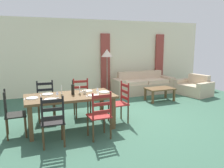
# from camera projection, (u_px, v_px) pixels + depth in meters

# --- Properties ---
(ground_plane) EXTENTS (9.60, 9.60, 0.02)m
(ground_plane) POSITION_uv_depth(u_px,v_px,m) (130.00, 118.00, 5.73)
(ground_plane) COLOR #37604B
(wall_far) EXTENTS (9.60, 0.16, 2.70)m
(wall_far) POSITION_uv_depth(u_px,v_px,m) (91.00, 57.00, 8.50)
(wall_far) COLOR #F1E8C0
(wall_far) RESTS_ON ground_plane
(curtain_panel_left) EXTENTS (0.35, 0.08, 2.20)m
(curtain_panel_left) POSITION_uv_depth(u_px,v_px,m) (105.00, 63.00, 8.60)
(curtain_panel_left) COLOR #9B3F36
(curtain_panel_left) RESTS_ON ground_plane
(curtain_panel_right) EXTENTS (0.35, 0.08, 2.20)m
(curtain_panel_right) POSITION_uv_depth(u_px,v_px,m) (159.00, 61.00, 9.48)
(curtain_panel_right) COLOR #9B3F36
(curtain_panel_right) RESTS_ON ground_plane
(dining_table) EXTENTS (1.90, 0.96, 0.75)m
(dining_table) POSITION_uv_depth(u_px,v_px,m) (70.00, 99.00, 4.92)
(dining_table) COLOR brown
(dining_table) RESTS_ON ground_plane
(dining_chair_near_left) EXTENTS (0.44, 0.42, 0.96)m
(dining_chair_near_left) POSITION_uv_depth(u_px,v_px,m) (53.00, 121.00, 4.09)
(dining_chair_near_left) COLOR black
(dining_chair_near_left) RESTS_ON ground_plane
(dining_chair_near_right) EXTENTS (0.43, 0.41, 0.96)m
(dining_chair_near_right) POSITION_uv_depth(u_px,v_px,m) (100.00, 115.00, 4.42)
(dining_chair_near_right) COLOR maroon
(dining_chair_near_right) RESTS_ON ground_plane
(dining_chair_far_left) EXTENTS (0.43, 0.41, 0.96)m
(dining_chair_far_left) POSITION_uv_depth(u_px,v_px,m) (46.00, 101.00, 5.50)
(dining_chair_far_left) COLOR black
(dining_chair_far_left) RESTS_ON ground_plane
(dining_chair_far_right) EXTENTS (0.45, 0.43, 0.96)m
(dining_chair_far_right) POSITION_uv_depth(u_px,v_px,m) (82.00, 98.00, 5.83)
(dining_chair_far_right) COLOR maroon
(dining_chair_far_right) RESTS_ON ground_plane
(dining_chair_head_west) EXTENTS (0.41, 0.43, 0.96)m
(dining_chair_head_west) POSITION_uv_depth(u_px,v_px,m) (12.00, 114.00, 4.52)
(dining_chair_head_west) COLOR black
(dining_chair_head_west) RESTS_ON ground_plane
(dining_chair_head_east) EXTENTS (0.42, 0.44, 0.96)m
(dining_chair_head_east) POSITION_uv_depth(u_px,v_px,m) (120.00, 102.00, 5.37)
(dining_chair_head_east) COLOR maroon
(dining_chair_head_east) RESTS_ON ground_plane
(dinner_plate_near_left) EXTENTS (0.24, 0.24, 0.02)m
(dinner_plate_near_left) POSITION_uv_depth(u_px,v_px,m) (50.00, 99.00, 4.51)
(dinner_plate_near_left) COLOR white
(dinner_plate_near_left) RESTS_ON dining_table
(fork_near_left) EXTENTS (0.02, 0.17, 0.01)m
(fork_near_left) POSITION_uv_depth(u_px,v_px,m) (43.00, 100.00, 4.46)
(fork_near_left) COLOR silver
(fork_near_left) RESTS_ON dining_table
(dinner_plate_near_right) EXTENTS (0.24, 0.24, 0.02)m
(dinner_plate_near_right) POSITION_uv_depth(u_px,v_px,m) (94.00, 96.00, 4.84)
(dinner_plate_near_right) COLOR white
(dinner_plate_near_right) RESTS_ON dining_table
(fork_near_right) EXTENTS (0.03, 0.17, 0.01)m
(fork_near_right) POSITION_uv_depth(u_px,v_px,m) (87.00, 96.00, 4.79)
(fork_near_right) COLOR silver
(fork_near_right) RESTS_ON dining_table
(dinner_plate_far_left) EXTENTS (0.24, 0.24, 0.02)m
(dinner_plate_far_left) POSITION_uv_depth(u_px,v_px,m) (48.00, 94.00, 4.97)
(dinner_plate_far_left) COLOR white
(dinner_plate_far_left) RESTS_ON dining_table
(fork_far_left) EXTENTS (0.02, 0.17, 0.01)m
(fork_far_left) POSITION_uv_depth(u_px,v_px,m) (40.00, 95.00, 4.92)
(fork_far_left) COLOR silver
(fork_far_left) RESTS_ON dining_table
(dinner_plate_far_right) EXTENTS (0.24, 0.24, 0.02)m
(dinner_plate_far_right) POSITION_uv_depth(u_px,v_px,m) (87.00, 91.00, 5.30)
(dinner_plate_far_right) COLOR white
(dinner_plate_far_right) RESTS_ON dining_table
(fork_far_right) EXTENTS (0.02, 0.17, 0.01)m
(fork_far_right) POSITION_uv_depth(u_px,v_px,m) (81.00, 92.00, 5.25)
(fork_far_right) COLOR silver
(fork_far_right) RESTS_ON dining_table
(dinner_plate_head_west) EXTENTS (0.24, 0.24, 0.02)m
(dinner_plate_head_west) POSITION_uv_depth(u_px,v_px,m) (32.00, 98.00, 4.62)
(dinner_plate_head_west) COLOR white
(dinner_plate_head_west) RESTS_ON dining_table
(fork_head_west) EXTENTS (0.03, 0.17, 0.01)m
(fork_head_west) POSITION_uv_depth(u_px,v_px,m) (24.00, 99.00, 4.57)
(fork_head_west) COLOR silver
(fork_head_west) RESTS_ON dining_table
(dinner_plate_head_east) EXTENTS (0.24, 0.24, 0.02)m
(dinner_plate_head_east) POSITION_uv_depth(u_px,v_px,m) (104.00, 92.00, 5.19)
(dinner_plate_head_east) COLOR white
(dinner_plate_head_east) RESTS_ON dining_table
(fork_head_east) EXTENTS (0.03, 0.17, 0.01)m
(fork_head_east) POSITION_uv_depth(u_px,v_px,m) (98.00, 93.00, 5.14)
(fork_head_east) COLOR silver
(fork_head_east) RESTS_ON dining_table
(wine_bottle) EXTENTS (0.07, 0.07, 0.32)m
(wine_bottle) POSITION_uv_depth(u_px,v_px,m) (73.00, 89.00, 4.96)
(wine_bottle) COLOR black
(wine_bottle) RESTS_ON dining_table
(wine_glass_near_left) EXTENTS (0.06, 0.06, 0.16)m
(wine_glass_near_left) POSITION_uv_depth(u_px,v_px,m) (57.00, 93.00, 4.64)
(wine_glass_near_left) COLOR white
(wine_glass_near_left) RESTS_ON dining_table
(wine_glass_near_right) EXTENTS (0.06, 0.06, 0.16)m
(wine_glass_near_right) POSITION_uv_depth(u_px,v_px,m) (98.00, 89.00, 4.99)
(wine_glass_near_right) COLOR white
(wine_glass_near_right) RESTS_ON dining_table
(coffee_cup_primary) EXTENTS (0.07, 0.07, 0.09)m
(coffee_cup_primary) POSITION_uv_depth(u_px,v_px,m) (85.00, 92.00, 5.01)
(coffee_cup_primary) COLOR beige
(coffee_cup_primary) RESTS_ON dining_table
(candle_tall) EXTENTS (0.05, 0.05, 0.23)m
(candle_tall) POSITION_uv_depth(u_px,v_px,m) (62.00, 93.00, 4.85)
(candle_tall) COLOR #998C66
(candle_tall) RESTS_ON dining_table
(candle_short) EXTENTS (0.05, 0.05, 0.19)m
(candle_short) POSITION_uv_depth(u_px,v_px,m) (80.00, 93.00, 4.94)
(candle_short) COLOR #998C66
(candle_short) RESTS_ON dining_table
(couch) EXTENTS (2.29, 0.82, 0.80)m
(couch) POSITION_uv_depth(u_px,v_px,m) (143.00, 85.00, 8.50)
(couch) COLOR #CCAE8F
(couch) RESTS_ON ground_plane
(coffee_table) EXTENTS (0.90, 0.56, 0.42)m
(coffee_table) POSITION_uv_depth(u_px,v_px,m) (160.00, 90.00, 7.36)
(coffee_table) COLOR brown
(coffee_table) RESTS_ON ground_plane
(armchair_upholstered) EXTENTS (1.02, 1.30, 0.72)m
(armchair_upholstered) POSITION_uv_depth(u_px,v_px,m) (195.00, 88.00, 8.23)
(armchair_upholstered) COLOR beige
(armchair_upholstered) RESTS_ON ground_plane
(standing_lamp) EXTENTS (0.40, 0.40, 1.64)m
(standing_lamp) POSITION_uv_depth(u_px,v_px,m) (107.00, 56.00, 7.97)
(standing_lamp) COLOR #332D28
(standing_lamp) RESTS_ON ground_plane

